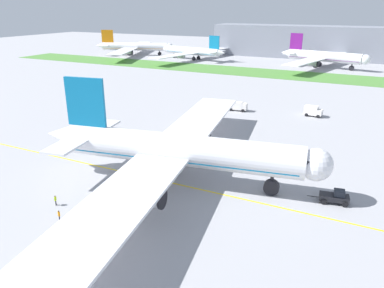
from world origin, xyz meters
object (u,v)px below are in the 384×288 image
pushback_tug (335,197)px  service_truck_fuel_bowser (238,106)px  ground_crew_marshaller_front (172,162)px  parked_airliner_far_right (323,57)px  ground_crew_wingwalker_starboard (55,199)px  airliner_foreground (176,150)px  service_truck_baggage_loader (313,111)px  parked_airliner_far_left (134,47)px  parked_airliner_far_centre (193,51)px  ground_crew_wingwalker_port (59,215)px

pushback_tug → service_truck_fuel_bowser: service_truck_fuel_bowser is taller
ground_crew_marshaller_front → parked_airliner_far_right: 138.81m
ground_crew_wingwalker_starboard → service_truck_fuel_bowser: size_ratio=0.29×
airliner_foreground → ground_crew_wingwalker_starboard: (-12.47, -15.34, -4.85)m
service_truck_fuel_bowser → parked_airliner_far_right: size_ratio=0.08×
service_truck_baggage_loader → service_truck_fuel_bowser: 20.88m
pushback_tug → ground_crew_wingwalker_starboard: pushback_tug is taller
airliner_foreground → parked_airliner_far_right: (2.74, 143.63, -0.48)m
service_truck_fuel_bowser → parked_airliner_far_left: parked_airliner_far_left is taller
airliner_foreground → ground_crew_wingwalker_starboard: 20.35m
service_truck_fuel_bowser → parked_airliner_far_left: (-102.16, 94.99, 3.63)m
service_truck_baggage_loader → service_truck_fuel_bowser: (-20.55, -3.71, -0.10)m
pushback_tug → parked_airliner_far_centre: bearing=123.9°
pushback_tug → service_truck_baggage_loader: size_ratio=1.25×
airliner_foreground → parked_airliner_far_right: size_ratio=1.14×
parked_airliner_far_centre → parked_airliner_far_right: size_ratio=0.99×
ground_crew_marshaller_front → parked_airliner_far_right: bearing=87.4°
ground_crew_wingwalker_starboard → parked_airliner_far_right: bearing=84.5°
ground_crew_marshaller_front → service_truck_baggage_loader: 50.73m
ground_crew_wingwalker_starboard → parked_airliner_far_right: 159.75m
airliner_foreground → service_truck_baggage_loader: (13.95, 52.63, -4.29)m
ground_crew_wingwalker_port → parked_airliner_far_centre: (-58.10, 159.85, 3.66)m
ground_crew_wingwalker_starboard → service_truck_fuel_bowser: bearing=84.8°
ground_crew_marshaller_front → parked_airliner_far_left: bearing=127.1°
pushback_tug → parked_airliner_far_right: size_ratio=0.09×
ground_crew_wingwalker_port → parked_airliner_far_left: (-100.09, 162.32, 4.08)m
pushback_tug → ground_crew_marshaller_front: size_ratio=3.77×
pushback_tug → parked_airliner_far_right: parked_airliner_far_right is taller
parked_airliner_far_left → service_truck_fuel_bowser: bearing=-42.9°
airliner_foreground → service_truck_baggage_loader: airliner_foreground is taller
ground_crew_marshaller_front → parked_airliner_far_left: (-105.19, 138.89, 4.07)m
parked_airliner_far_right → ground_crew_wingwalker_starboard: bearing=-95.5°
ground_crew_marshaller_front → ground_crew_wingwalker_starboard: ground_crew_marshaller_front is taller
parked_airliner_far_left → parked_airliner_far_centre: parked_airliner_far_left is taller
airliner_foreground → ground_crew_wingwalker_port: bearing=-115.2°
ground_crew_marshaller_front → parked_airliner_far_left: size_ratio=0.02×
ground_crew_wingwalker_starboard → parked_airliner_far_centre: size_ratio=0.02×
ground_crew_wingwalker_starboard → service_truck_baggage_loader: (26.41, 67.97, 0.56)m
ground_crew_wingwalker_starboard → pushback_tug: bearing=27.5°
parked_airliner_far_left → parked_airliner_far_right: size_ratio=1.08×
pushback_tug → service_truck_baggage_loader: (-11.52, 48.22, 0.53)m
pushback_tug → parked_airliner_far_right: 141.12m
pushback_tug → ground_crew_marshaller_front: bearing=178.8°
service_truck_baggage_loader → service_truck_fuel_bowser: service_truck_baggage_loader is taller
pushback_tug → parked_airliner_far_left: (-134.22, 139.50, 4.07)m
ground_crew_wingwalker_port → ground_crew_wingwalker_starboard: 4.88m
ground_crew_wingwalker_port → ground_crew_marshaller_front: size_ratio=1.00×
service_truck_baggage_loader → parked_airliner_far_centre: bearing=132.3°
parked_airliner_far_right → parked_airliner_far_centre: bearing=-178.2°
ground_crew_wingwalker_port → ground_crew_wingwalker_starboard: ground_crew_wingwalker_port is taller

